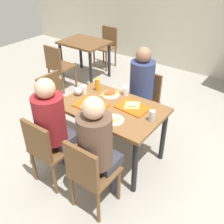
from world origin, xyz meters
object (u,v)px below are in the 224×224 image
(main_table, at_px, (112,114))
(person_far_side, at_px, (140,86))
(tray_red_far, at_px, (133,107))
(chair_far_side, at_px, (144,98))
(plastic_cup_c, at_px, (84,89))
(paper_plate_near_edge, at_px, (114,120))
(paper_plate_center, at_px, (111,95))
(chair_left_end, at_px, (55,100))
(background_chair_far, at_px, (107,44))
(chair_near_right, at_px, (89,172))
(condiment_bottle, at_px, (97,85))
(pizza_slice_a, at_px, (90,105))
(person_in_brown_jacket, at_px, (98,144))
(soda_can, at_px, (152,116))
(plastic_cup_a, at_px, (126,91))
(tray_red_near, at_px, (91,105))
(foil_bundle, at_px, (78,91))
(background_table, at_px, (85,48))
(pizza_slice_c, at_px, (110,93))
(pizza_slice_b, at_px, (132,104))
(background_chair_near, at_px, (58,65))
(person_in_red, at_px, (53,123))
(chair_near_left, at_px, (46,148))
(plastic_cup_b, at_px, (96,117))
(pizza_slice_d, at_px, (111,119))

(main_table, distance_m, person_far_side, 0.64)
(person_far_side, distance_m, tray_red_far, 0.55)
(chair_far_side, xyz_separation_m, plastic_cup_c, (-0.48, -0.71, 0.29))
(paper_plate_near_edge, bearing_deg, paper_plate_center, 130.03)
(chair_left_end, bearing_deg, background_chair_far, 110.77)
(chair_near_right, bearing_deg, condiment_bottle, 124.86)
(pizza_slice_a, bearing_deg, paper_plate_near_edge, -8.85)
(chair_near_right, distance_m, chair_left_end, 1.49)
(chair_left_end, xyz_separation_m, person_in_brown_jacket, (1.28, -0.63, 0.25))
(chair_near_right, bearing_deg, soda_can, 75.22)
(person_far_side, bearing_deg, condiment_bottle, -132.84)
(chair_near_right, relative_size, plastic_cup_c, 8.56)
(chair_far_side, height_order, plastic_cup_a, chair_far_side)
(plastic_cup_a, xyz_separation_m, background_chair_far, (-1.85, 2.05, -0.29))
(chair_left_end, bearing_deg, tray_red_near, -9.96)
(chair_left_end, height_order, foil_bundle, chair_left_end)
(person_far_side, bearing_deg, person_in_brown_jacket, -76.71)
(tray_red_near, relative_size, paper_plate_center, 1.64)
(chair_far_side, relative_size, background_chair_far, 1.00)
(paper_plate_near_edge, distance_m, pizza_slice_a, 0.38)
(chair_left_end, xyz_separation_m, paper_plate_near_edge, (1.16, -0.21, 0.24))
(tray_red_far, relative_size, foil_bundle, 3.60)
(pizza_slice_a, bearing_deg, paper_plate_center, 87.55)
(tray_red_far, xyz_separation_m, background_table, (-2.09, 1.53, -0.13))
(pizza_slice_c, height_order, condiment_bottle, condiment_bottle)
(pizza_slice_b, height_order, background_chair_near, background_chair_near)
(person_far_side, bearing_deg, plastic_cup_c, -129.78)
(tray_red_far, distance_m, foil_bundle, 0.73)
(chair_left_end, relative_size, soda_can, 7.02)
(pizza_slice_b, bearing_deg, background_table, 144.06)
(chair_far_side, bearing_deg, foil_bundle, -122.66)
(person_in_red, height_order, person_far_side, same)
(chair_near_left, relative_size, foil_bundle, 8.56)
(plastic_cup_a, bearing_deg, chair_near_left, -103.70)
(plastic_cup_b, bearing_deg, background_chair_near, 147.07)
(plastic_cup_b, bearing_deg, person_far_side, 91.78)
(chair_near_left, bearing_deg, background_chair_far, 116.70)
(main_table, distance_m, pizza_slice_d, 0.30)
(chair_left_end, height_order, tray_red_far, chair_left_end)
(tray_red_far, bearing_deg, person_in_red, -124.15)
(person_in_red, distance_m, pizza_slice_c, 0.86)
(plastic_cup_c, xyz_separation_m, background_chair_near, (-1.40, 0.85, -0.29))
(pizza_slice_b, height_order, plastic_cup_c, plastic_cup_c)
(main_table, distance_m, tray_red_near, 0.27)
(main_table, bearing_deg, tray_red_far, 29.10)
(person_far_side, height_order, plastic_cup_c, person_far_side)
(tray_red_near, height_order, foil_bundle, foil_bundle)
(plastic_cup_b, relative_size, foil_bundle, 1.00)
(chair_near_right, bearing_deg, foil_bundle, 136.95)
(chair_near_right, relative_size, foil_bundle, 8.56)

